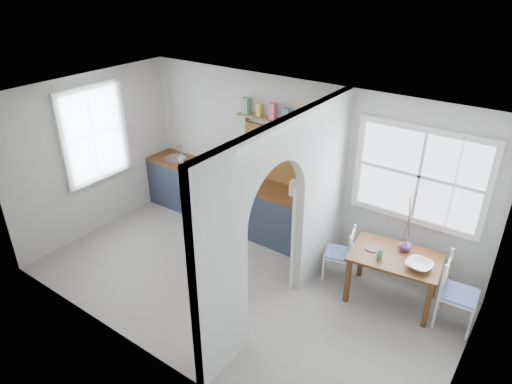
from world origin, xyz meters
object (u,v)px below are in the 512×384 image
Objects in this scene: vase at (405,245)px; kettle at (294,188)px; chair_right at (459,294)px; dining_table at (392,278)px; chair_left at (339,253)px.

kettle is at bearing 174.22° from vase.
vase is at bearing -16.27° from kettle.
chair_right reaches higher than vase.
chair_right is at bearing -7.00° from dining_table.
dining_table is 6.61× the size of vase.
dining_table is at bearing -22.31° from kettle.
chair_left is at bearing -169.82° from vase.
chair_right is at bearing -18.51° from kettle.
chair_right is 5.57× the size of vase.
kettle is 1.85m from vase.
dining_table is 1.19× the size of chair_right.
vase is (1.82, -0.18, -0.23)m from kettle.
vase is at bearing 68.74° from dining_table.
chair_right is 3.91× the size of kettle.
dining_table is at bearing 86.46° from chair_right.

